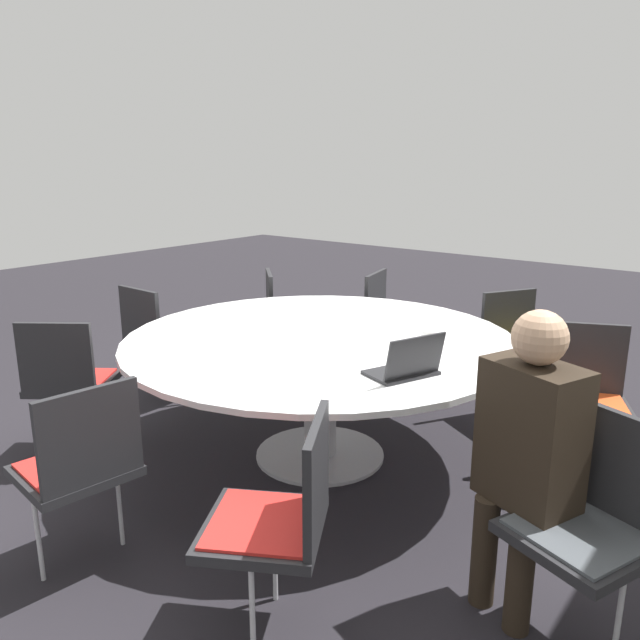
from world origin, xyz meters
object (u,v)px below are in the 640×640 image
object	(u,v)px
chair_3	(390,317)
chair_6	(68,375)
chair_5	(156,334)
chair_1	(586,392)
person_0	(527,443)
chair_4	(286,314)
handbag	(457,371)
chair_2	(518,345)
laptop	(407,366)
coffee_cup	(428,336)
chair_0	(593,514)
chair_8	(281,511)
chair_7	(80,460)

from	to	relation	value
chair_3	chair_6	bearing A→B (deg)	-30.75
chair_3	chair_5	size ratio (longest dim) A/B	1.00
chair_1	person_0	bearing A→B (deg)	70.93
chair_4	handbag	world-z (taller)	chair_4
chair_4	chair_6	size ratio (longest dim) A/B	1.00
chair_1	chair_2	size ratio (longest dim) A/B	1.00
laptop	chair_6	bearing A→B (deg)	-50.33
chair_3	coffee_cup	bearing A→B (deg)	26.70
chair_0	chair_2	bearing A→B (deg)	-41.19
chair_8	chair_4	bearing A→B (deg)	10.82
chair_3	chair_4	size ratio (longest dim) A/B	1.00
chair_5	handbag	size ratio (longest dim) A/B	2.39
chair_1	chair_4	size ratio (longest dim) A/B	1.00
chair_0	handbag	bearing A→B (deg)	-33.18
chair_4	chair_7	distance (m)	2.59
chair_0	coffee_cup	size ratio (longest dim) A/B	9.89
handbag	chair_2	bearing A→B (deg)	64.22
chair_4	chair_5	bearing A→B (deg)	-66.01
chair_3	chair_6	world-z (taller)	same
chair_8	person_0	size ratio (longest dim) A/B	0.71
coffee_cup	chair_7	bearing A→B (deg)	-21.30
chair_8	handbag	size ratio (longest dim) A/B	2.39
chair_1	laptop	distance (m)	1.13
chair_0	person_0	distance (m)	0.32
chair_8	coffee_cup	bearing A→B (deg)	-20.95
laptop	chair_2	bearing A→B (deg)	-157.37
chair_6	chair_3	bearing A→B (deg)	36.08
chair_2	chair_6	distance (m)	2.85
chair_4	person_0	xyz separation A→B (m)	(1.50, 2.51, 0.19)
chair_2	coffee_cup	world-z (taller)	chair_2
chair_6	person_0	distance (m)	2.57
chair_0	chair_1	world-z (taller)	same
chair_3	chair_7	distance (m)	2.86
chair_8	person_0	world-z (taller)	person_0
person_0	chair_2	bearing A→B (deg)	-47.60
chair_5	chair_8	size ratio (longest dim) A/B	1.00
person_0	handbag	xyz separation A→B (m)	(-2.10, -1.28, -0.57)
person_0	chair_6	bearing A→B (deg)	28.94
chair_6	person_0	xyz separation A→B (m)	(-0.36, 2.54, 0.19)
chair_2	chair_8	xyz separation A→B (m)	(2.51, 0.10, 0.00)
person_0	chair_3	bearing A→B (deg)	-26.42
chair_7	coffee_cup	bearing A→B (deg)	-13.78
chair_2	person_0	bearing A→B (deg)	52.23
chair_4	chair_7	xyz separation A→B (m)	(2.40, 0.98, 0.00)
chair_8	coffee_cup	xyz separation A→B (m)	(-1.49, -0.24, 0.26)
chair_6	coffee_cup	world-z (taller)	chair_6
chair_1	chair_3	world-z (taller)	same
chair_7	chair_0	bearing A→B (deg)	-56.01
chair_6	handbag	world-z (taller)	chair_6
handbag	chair_1	bearing A→B (deg)	52.66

